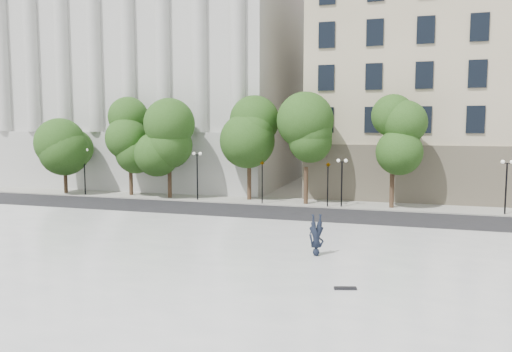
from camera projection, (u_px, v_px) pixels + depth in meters
The scene contains 12 objects.
ground at pixel (127, 289), 20.36m from camera, with size 160.00×160.00×0.00m, color #ABA9A2.
plaza at pixel (162, 264), 23.20m from camera, with size 44.00×22.00×0.45m, color silver.
street at pixel (255, 214), 37.51m from camera, with size 60.00×8.00×0.02m, color black.
far_sidewalk at pixel (275, 201), 43.22m from camera, with size 60.00×4.00×0.12m, color #99978D.
building_west at pixel (170, 74), 60.67m from camera, with size 31.50×27.65×25.60m.
building_east at pixel (503, 81), 50.56m from camera, with size 36.00×26.15×23.00m.
traffic_light_west at pixel (262, 161), 41.42m from camera, with size 0.79×1.67×4.16m.
traffic_light_east at pixel (328, 163), 39.86m from camera, with size 0.60×1.59×4.13m.
person_lying at pixel (316, 250), 23.80m from camera, with size 0.73×0.48×1.99m, color black.
skateboard at pixel (345, 288), 18.93m from camera, with size 0.85×0.22×0.09m, color black.
street_trees at pixel (194, 139), 44.23m from camera, with size 34.61×5.27×7.92m.
lamp_posts at pixel (264, 170), 41.76m from camera, with size 36.90×0.28×4.49m.
Camera 1 is at (10.74, -17.43, 6.67)m, focal length 35.00 mm.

